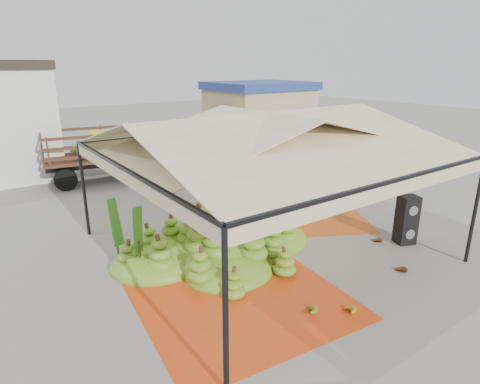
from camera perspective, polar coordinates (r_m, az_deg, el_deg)
ground at (r=12.18m, az=3.36°, el=-7.77°), size 90.00×90.00×0.00m
canopy_tent at (r=11.16m, az=3.67°, el=7.69°), size 8.10×8.10×4.00m
building_tan at (r=27.57m, az=2.76°, el=11.19°), size 6.30×5.30×4.10m
tarp_left at (r=9.69m, az=0.25°, el=-14.97°), size 5.03×4.83×0.01m
tarp_right at (r=14.91m, az=9.28°, el=-3.04°), size 5.42×5.49×0.01m
banana_heap at (r=11.61m, az=-2.84°, el=-5.48°), size 7.55×6.86×1.33m
hand_yellow_a at (r=9.47m, az=14.96°, el=-15.75°), size 0.62×0.57×0.23m
hand_yellow_b at (r=10.75m, az=4.63°, el=-10.88°), size 0.56×0.51×0.21m
hand_red_a at (r=13.03m, az=18.87°, el=-6.53°), size 0.45×0.38×0.20m
hand_red_b at (r=11.49m, az=21.86°, el=-10.20°), size 0.49×0.41×0.21m
hand_green at (r=9.31m, az=9.73°, el=-16.03°), size 0.63×0.61×0.22m
hanging_bunches at (r=13.07m, az=6.83°, el=6.07°), size 1.74×0.24×0.20m
speaker_stack at (r=13.13m, az=22.62°, el=-3.67°), size 0.68×0.64×1.50m
banana_leaves at (r=11.47m, az=-15.26°, el=-10.14°), size 0.96×1.36×3.70m
vendor at (r=15.56m, az=-3.08°, el=1.73°), size 0.71×0.48×1.90m
truck_left at (r=19.97m, az=-15.18°, el=6.38°), size 7.41×3.56×2.44m
truck_right at (r=23.65m, az=1.05°, el=8.67°), size 7.44×4.98×2.42m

